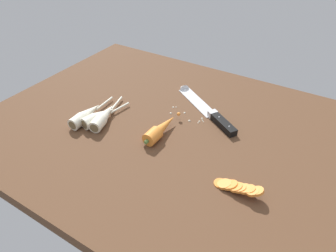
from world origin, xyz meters
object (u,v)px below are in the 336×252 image
at_px(chefs_knife, 203,106).
at_px(parsnip_front, 104,116).
at_px(parsnip_mid_right, 100,116).
at_px(parsnip_mid_left, 86,115).
at_px(whole_carrot, 160,129).
at_px(carrot_slice_stack, 237,187).

bearing_deg(chefs_knife, parsnip_front, -135.45).
relative_size(chefs_knife, parsnip_mid_right, 1.65).
xyz_separation_m(parsnip_mid_left, parsnip_mid_right, (0.04, 0.02, 0.00)).
bearing_deg(parsnip_mid_right, parsnip_mid_left, -160.89).
xyz_separation_m(whole_carrot, carrot_slice_stack, (0.28, -0.09, -0.01)).
relative_size(chefs_knife, parsnip_front, 1.51).
relative_size(parsnip_mid_right, carrot_slice_stack, 1.50).
bearing_deg(whole_carrot, parsnip_front, -169.48).
height_order(whole_carrot, parsnip_mid_right, whole_carrot).
bearing_deg(parsnip_mid_left, carrot_slice_stack, -3.35).
height_order(whole_carrot, parsnip_front, whole_carrot).
relative_size(parsnip_front, parsnip_mid_left, 1.00).
height_order(whole_carrot, parsnip_mid_left, whole_carrot).
bearing_deg(parsnip_front, whole_carrot, 10.52).
height_order(whole_carrot, carrot_slice_stack, whole_carrot).
relative_size(chefs_knife, parsnip_mid_left, 1.50).
bearing_deg(carrot_slice_stack, chefs_knife, 128.71).
xyz_separation_m(whole_carrot, parsnip_mid_left, (-0.25, -0.06, -0.00)).
bearing_deg(whole_carrot, parsnip_mid_right, -167.83).
bearing_deg(parsnip_mid_right, whole_carrot, 12.17).
relative_size(whole_carrot, parsnip_front, 0.89).
bearing_deg(parsnip_mid_left, parsnip_front, 23.05).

